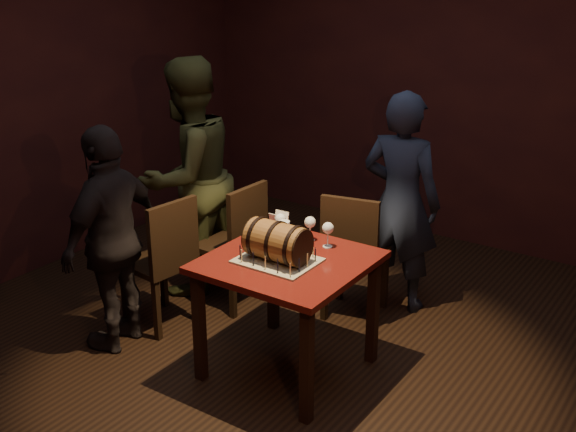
{
  "coord_description": "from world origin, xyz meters",
  "views": [
    {
      "loc": [
        2.21,
        -3.31,
        2.48
      ],
      "look_at": [
        -0.07,
        0.05,
        0.95
      ],
      "focal_mm": 45.0,
      "sensor_mm": 36.0,
      "label": 1
    }
  ],
  "objects_px": {
    "person_left_rear": "(188,178)",
    "person_left_front": "(113,239)",
    "barrel_cake": "(277,242)",
    "person_back": "(401,202)",
    "pub_table": "(288,276)",
    "wine_glass_left": "(280,220)",
    "wine_glass_right": "(328,229)",
    "chair_left_rear": "(237,239)",
    "wine_glass_mid": "(310,223)",
    "chair_back": "(353,250)",
    "chair_left_front": "(165,256)",
    "pint_of_ale": "(284,233)"
  },
  "relations": [
    {
      "from": "wine_glass_mid",
      "to": "person_left_front",
      "type": "xyz_separation_m",
      "value": [
        -1.06,
        -0.65,
        -0.13
      ]
    },
    {
      "from": "chair_left_front",
      "to": "person_left_front",
      "type": "relative_size",
      "value": 0.63
    },
    {
      "from": "pint_of_ale",
      "to": "chair_left_rear",
      "type": "bearing_deg",
      "value": 152.19
    },
    {
      "from": "person_left_rear",
      "to": "person_left_front",
      "type": "distance_m",
      "value": 0.93
    },
    {
      "from": "wine_glass_right",
      "to": "chair_left_rear",
      "type": "distance_m",
      "value": 0.97
    },
    {
      "from": "wine_glass_right",
      "to": "wine_glass_mid",
      "type": "bearing_deg",
      "value": 171.0
    },
    {
      "from": "wine_glass_right",
      "to": "pint_of_ale",
      "type": "height_order",
      "value": "wine_glass_right"
    },
    {
      "from": "person_back",
      "to": "chair_left_front",
      "type": "bearing_deg",
      "value": 43.46
    },
    {
      "from": "pint_of_ale",
      "to": "person_back",
      "type": "bearing_deg",
      "value": 73.08
    },
    {
      "from": "person_back",
      "to": "wine_glass_left",
      "type": "bearing_deg",
      "value": 65.12
    },
    {
      "from": "barrel_cake",
      "to": "pint_of_ale",
      "type": "relative_size",
      "value": 2.74
    },
    {
      "from": "chair_left_front",
      "to": "wine_glass_right",
      "type": "bearing_deg",
      "value": 14.99
    },
    {
      "from": "pub_table",
      "to": "person_back",
      "type": "bearing_deg",
      "value": 82.36
    },
    {
      "from": "person_back",
      "to": "chair_back",
      "type": "bearing_deg",
      "value": 65.27
    },
    {
      "from": "chair_left_rear",
      "to": "wine_glass_left",
      "type": "bearing_deg",
      "value": -25.04
    },
    {
      "from": "wine_glass_left",
      "to": "person_left_front",
      "type": "height_order",
      "value": "person_left_front"
    },
    {
      "from": "person_back",
      "to": "person_left_front",
      "type": "xyz_separation_m",
      "value": [
        -1.26,
        -1.52,
        -0.05
      ]
    },
    {
      "from": "person_left_front",
      "to": "barrel_cake",
      "type": "bearing_deg",
      "value": 97.82
    },
    {
      "from": "chair_left_rear",
      "to": "person_back",
      "type": "relative_size",
      "value": 0.59
    },
    {
      "from": "person_back",
      "to": "person_left_front",
      "type": "relative_size",
      "value": 1.07
    },
    {
      "from": "barrel_cake",
      "to": "wine_glass_right",
      "type": "distance_m",
      "value": 0.37
    },
    {
      "from": "chair_left_rear",
      "to": "person_left_rear",
      "type": "relative_size",
      "value": 0.53
    },
    {
      "from": "pub_table",
      "to": "chair_left_front",
      "type": "relative_size",
      "value": 0.97
    },
    {
      "from": "wine_glass_right",
      "to": "person_back",
      "type": "distance_m",
      "value": 0.9
    },
    {
      "from": "wine_glass_left",
      "to": "chair_left_front",
      "type": "height_order",
      "value": "chair_left_front"
    },
    {
      "from": "person_left_rear",
      "to": "person_left_front",
      "type": "bearing_deg",
      "value": 15.64
    },
    {
      "from": "person_left_rear",
      "to": "chair_back",
      "type": "bearing_deg",
      "value": 105.62
    },
    {
      "from": "barrel_cake",
      "to": "person_left_front",
      "type": "height_order",
      "value": "person_left_front"
    },
    {
      "from": "barrel_cake",
      "to": "pint_of_ale",
      "type": "xyz_separation_m",
      "value": [
        -0.12,
        0.24,
        -0.05
      ]
    },
    {
      "from": "wine_glass_left",
      "to": "person_left_rear",
      "type": "xyz_separation_m",
      "value": [
        -1.04,
        0.31,
        0.01
      ]
    },
    {
      "from": "pub_table",
      "to": "chair_left_front",
      "type": "distance_m",
      "value": 1.0
    },
    {
      "from": "pint_of_ale",
      "to": "chair_back",
      "type": "bearing_deg",
      "value": 76.6
    },
    {
      "from": "barrel_cake",
      "to": "wine_glass_right",
      "type": "relative_size",
      "value": 2.55
    },
    {
      "from": "wine_glass_right",
      "to": "chair_back",
      "type": "distance_m",
      "value": 0.62
    },
    {
      "from": "chair_left_rear",
      "to": "person_left_rear",
      "type": "bearing_deg",
      "value": 173.47
    },
    {
      "from": "chair_back",
      "to": "chair_left_rear",
      "type": "height_order",
      "value": "same"
    },
    {
      "from": "wine_glass_mid",
      "to": "pint_of_ale",
      "type": "relative_size",
      "value": 1.07
    },
    {
      "from": "wine_glass_mid",
      "to": "person_left_rear",
      "type": "bearing_deg",
      "value": 168.25
    },
    {
      "from": "pub_table",
      "to": "wine_glass_mid",
      "type": "xyz_separation_m",
      "value": [
        -0.04,
        0.31,
        0.23
      ]
    },
    {
      "from": "person_back",
      "to": "person_left_rear",
      "type": "relative_size",
      "value": 0.9
    },
    {
      "from": "person_back",
      "to": "person_left_rear",
      "type": "bearing_deg",
      "value": 20.9
    },
    {
      "from": "wine_glass_right",
      "to": "pint_of_ale",
      "type": "xyz_separation_m",
      "value": [
        -0.25,
        -0.11,
        -0.05
      ]
    },
    {
      "from": "person_back",
      "to": "person_left_rear",
      "type": "distance_m",
      "value": 1.56
    },
    {
      "from": "person_left_rear",
      "to": "wine_glass_left",
      "type": "bearing_deg",
      "value": 78.55
    },
    {
      "from": "chair_back",
      "to": "chair_left_rear",
      "type": "xyz_separation_m",
      "value": [
        -0.78,
        -0.29,
        0.0
      ]
    },
    {
      "from": "pint_of_ale",
      "to": "wine_glass_mid",
      "type": "bearing_deg",
      "value": 51.93
    },
    {
      "from": "barrel_cake",
      "to": "wine_glass_left",
      "type": "distance_m",
      "value": 0.37
    },
    {
      "from": "chair_left_rear",
      "to": "pint_of_ale",
      "type": "bearing_deg",
      "value": -27.81
    },
    {
      "from": "person_left_rear",
      "to": "wine_glass_mid",
      "type": "bearing_deg",
      "value": 83.55
    },
    {
      "from": "pub_table",
      "to": "chair_left_front",
      "type": "xyz_separation_m",
      "value": [
        -0.99,
        -0.01,
        -0.12
      ]
    }
  ]
}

